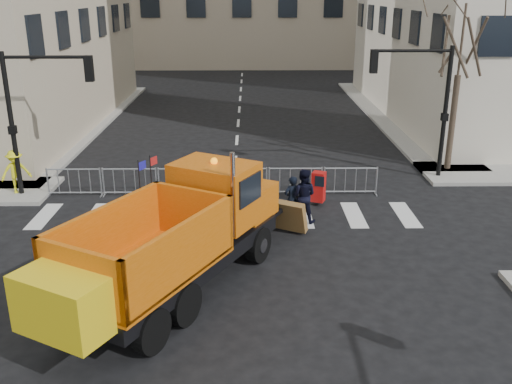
{
  "coord_description": "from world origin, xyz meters",
  "views": [
    {
      "loc": [
        0.65,
        -12.94,
        7.46
      ],
      "look_at": [
        0.84,
        2.5,
        1.94
      ],
      "focal_mm": 40.0,
      "sensor_mm": 36.0,
      "label": 1
    }
  ],
  "objects_px": {
    "cop_c": "(229,202)",
    "cop_a": "(292,199)",
    "worker": "(16,172)",
    "newspaper_box": "(318,187)",
    "plow_truck": "(173,237)",
    "cop_b": "(303,196)"
  },
  "relations": [
    {
      "from": "cop_c",
      "to": "cop_a",
      "type": "bearing_deg",
      "value": 165.76
    },
    {
      "from": "worker",
      "to": "newspaper_box",
      "type": "xyz_separation_m",
      "value": [
        11.29,
        -1.07,
        -0.28
      ]
    },
    {
      "from": "plow_truck",
      "to": "cop_a",
      "type": "distance_m",
      "value": 5.94
    },
    {
      "from": "plow_truck",
      "to": "cop_b",
      "type": "relative_size",
      "value": 5.04
    },
    {
      "from": "plow_truck",
      "to": "cop_c",
      "type": "relative_size",
      "value": 4.53
    },
    {
      "from": "cop_a",
      "to": "cop_b",
      "type": "relative_size",
      "value": 0.87
    },
    {
      "from": "plow_truck",
      "to": "cop_b",
      "type": "xyz_separation_m",
      "value": [
        3.71,
        4.86,
        -0.68
      ]
    },
    {
      "from": "cop_c",
      "to": "worker",
      "type": "distance_m",
      "value": 8.84
    },
    {
      "from": "plow_truck",
      "to": "worker",
      "type": "distance_m",
      "value": 10.18
    },
    {
      "from": "plow_truck",
      "to": "cop_c",
      "type": "distance_m",
      "value": 4.24
    },
    {
      "from": "cop_a",
      "to": "plow_truck",
      "type": "bearing_deg",
      "value": 28.94
    },
    {
      "from": "cop_a",
      "to": "cop_c",
      "type": "bearing_deg",
      "value": -4.54
    },
    {
      "from": "worker",
      "to": "newspaper_box",
      "type": "relative_size",
      "value": 1.51
    },
    {
      "from": "cop_a",
      "to": "worker",
      "type": "xyz_separation_m",
      "value": [
        -10.21,
        2.65,
        0.17
      ]
    },
    {
      "from": "plow_truck",
      "to": "cop_a",
      "type": "bearing_deg",
      "value": -5.9
    },
    {
      "from": "cop_c",
      "to": "newspaper_box",
      "type": "xyz_separation_m",
      "value": [
        3.16,
        2.41,
        -0.33
      ]
    },
    {
      "from": "worker",
      "to": "cop_c",
      "type": "bearing_deg",
      "value": -51.42
    },
    {
      "from": "cop_a",
      "to": "worker",
      "type": "bearing_deg",
      "value": -41.0
    },
    {
      "from": "cop_b",
      "to": "cop_c",
      "type": "distance_m",
      "value": 2.6
    },
    {
      "from": "cop_b",
      "to": "cop_c",
      "type": "bearing_deg",
      "value": 34.25
    },
    {
      "from": "cop_a",
      "to": "newspaper_box",
      "type": "height_order",
      "value": "cop_a"
    },
    {
      "from": "plow_truck",
      "to": "cop_b",
      "type": "bearing_deg",
      "value": -8.7
    }
  ]
}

